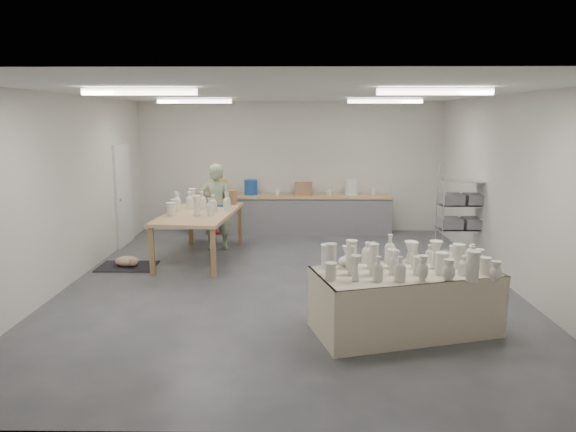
{
  "coord_description": "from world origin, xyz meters",
  "views": [
    {
      "loc": [
        0.1,
        -7.93,
        2.63
      ],
      "look_at": [
        -0.01,
        0.31,
        1.05
      ],
      "focal_mm": 32.0,
      "sensor_mm": 36.0,
      "label": 1
    }
  ],
  "objects_px": {
    "drying_table": "(404,297)",
    "red_stool": "(219,233)",
    "potter": "(216,207)",
    "work_table": "(201,210)"
  },
  "relations": [
    {
      "from": "work_table",
      "to": "red_stool",
      "type": "distance_m",
      "value": 1.11
    },
    {
      "from": "potter",
      "to": "red_stool",
      "type": "height_order",
      "value": "potter"
    },
    {
      "from": "potter",
      "to": "work_table",
      "type": "bearing_deg",
      "value": 71.02
    },
    {
      "from": "drying_table",
      "to": "potter",
      "type": "distance_m",
      "value": 5.03
    },
    {
      "from": "drying_table",
      "to": "red_stool",
      "type": "distance_m",
      "value": 5.23
    },
    {
      "from": "drying_table",
      "to": "potter",
      "type": "bearing_deg",
      "value": 110.49
    },
    {
      "from": "potter",
      "to": "drying_table",
      "type": "bearing_deg",
      "value": 123.9
    },
    {
      "from": "potter",
      "to": "red_stool",
      "type": "distance_m",
      "value": 0.66
    },
    {
      "from": "potter",
      "to": "red_stool",
      "type": "xyz_separation_m",
      "value": [
        0.0,
        0.27,
        -0.6
      ]
    },
    {
      "from": "drying_table",
      "to": "work_table",
      "type": "xyz_separation_m",
      "value": [
        -3.12,
        3.44,
        0.47
      ]
    }
  ]
}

